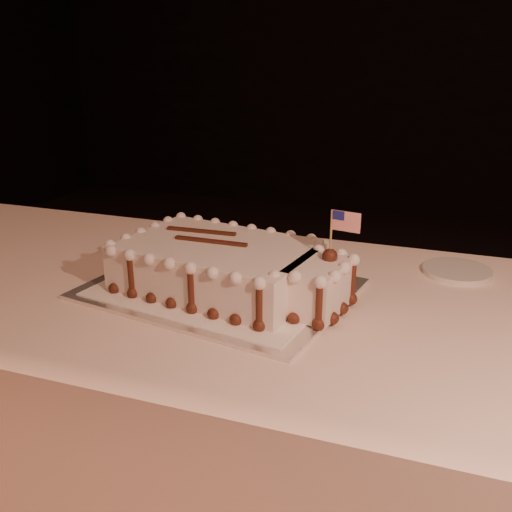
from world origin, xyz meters
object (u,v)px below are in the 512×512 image
(banquet_table, at_px, (321,462))
(side_plate, at_px, (457,271))
(cake_board, at_px, (220,289))
(sheet_cake, at_px, (230,268))

(banquet_table, relative_size, side_plate, 16.07)
(cake_board, bearing_deg, side_plate, 39.33)
(banquet_table, bearing_deg, cake_board, -179.08)
(banquet_table, bearing_deg, sheet_cake, -177.69)
(banquet_table, distance_m, side_plate, 0.52)
(side_plate, bearing_deg, cake_board, -150.38)
(side_plate, bearing_deg, banquet_table, -131.92)
(banquet_table, relative_size, cake_board, 4.69)
(banquet_table, xyz_separation_m, side_plate, (0.23, 0.26, 0.38))
(banquet_table, height_order, side_plate, side_plate)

